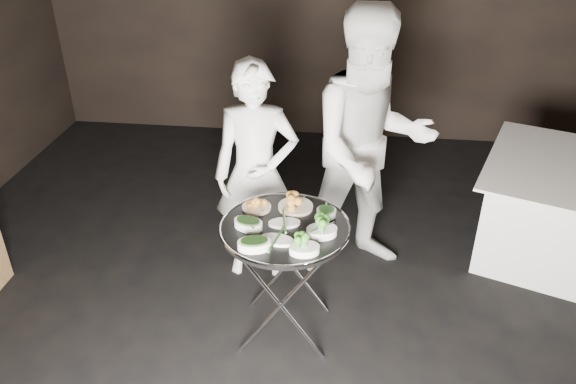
# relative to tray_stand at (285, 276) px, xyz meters

# --- Properties ---
(floor) EXTENTS (6.00, 7.00, 0.05)m
(floor) POSITION_rel_tray_stand_xyz_m (0.12, -0.37, -0.47)
(floor) COLOR black
(floor) RESTS_ON ground
(tray_stand) EXTENTS (0.54, 0.46, 0.79)m
(tray_stand) POSITION_rel_tray_stand_xyz_m (0.00, 0.00, 0.00)
(tray_stand) COLOR silver
(tray_stand) RESTS_ON floor
(serving_tray) EXTENTS (0.76, 0.76, 0.04)m
(serving_tray) POSITION_rel_tray_stand_xyz_m (-0.00, -0.00, 0.35)
(serving_tray) COLOR black
(serving_tray) RESTS_ON tray_stand
(potato_plate_a) EXTENTS (0.19, 0.19, 0.06)m
(potato_plate_a) POSITION_rel_tray_stand_xyz_m (-0.19, 0.17, 0.39)
(potato_plate_a) COLOR beige
(potato_plate_a) RESTS_ON serving_tray
(potato_plate_b) EXTENTS (0.22, 0.22, 0.08)m
(potato_plate_b) POSITION_rel_tray_stand_xyz_m (0.04, 0.21, 0.40)
(potato_plate_b) COLOR beige
(potato_plate_b) RESTS_ON serving_tray
(greens_bowl) EXTENTS (0.12, 0.12, 0.07)m
(greens_bowl) POSITION_rel_tray_stand_xyz_m (0.23, 0.14, 0.40)
(greens_bowl) COLOR silver
(greens_bowl) RESTS_ON serving_tray
(asparagus_plate_a) EXTENTS (0.20, 0.14, 0.04)m
(asparagus_plate_a) POSITION_rel_tray_stand_xyz_m (-0.01, 0.02, 0.38)
(asparagus_plate_a) COLOR silver
(asparagus_plate_a) RESTS_ON serving_tray
(asparagus_plate_b) EXTENTS (0.21, 0.14, 0.04)m
(asparagus_plate_b) POSITION_rel_tray_stand_xyz_m (-0.02, -0.15, 0.38)
(asparagus_plate_b) COLOR silver
(asparagus_plate_b) RESTS_ON serving_tray
(spinach_bowl_a) EXTENTS (0.20, 0.16, 0.07)m
(spinach_bowl_a) POSITION_rel_tray_stand_xyz_m (-0.21, -0.04, 0.40)
(spinach_bowl_a) COLOR silver
(spinach_bowl_a) RESTS_ON serving_tray
(spinach_bowl_b) EXTENTS (0.21, 0.16, 0.08)m
(spinach_bowl_b) POSITION_rel_tray_stand_xyz_m (-0.14, -0.23, 0.40)
(spinach_bowl_b) COLOR silver
(spinach_bowl_b) RESTS_ON serving_tray
(broccoli_bowl_a) EXTENTS (0.21, 0.17, 0.07)m
(broccoli_bowl_a) POSITION_rel_tray_stand_xyz_m (0.22, -0.06, 0.40)
(broccoli_bowl_a) COLOR silver
(broccoli_bowl_a) RESTS_ON serving_tray
(broccoli_bowl_b) EXTENTS (0.18, 0.15, 0.07)m
(broccoli_bowl_b) POSITION_rel_tray_stand_xyz_m (0.13, -0.24, 0.40)
(broccoli_bowl_b) COLOR silver
(broccoli_bowl_b) RESTS_ON serving_tray
(serving_utensils) EXTENTS (0.57, 0.40, 0.01)m
(serving_utensils) POSITION_rel_tray_stand_xyz_m (0.02, 0.07, 0.41)
(serving_utensils) COLOR silver
(serving_utensils) RESTS_ON serving_tray
(waiter_left) EXTENTS (0.61, 0.44, 1.58)m
(waiter_left) POSITION_rel_tray_stand_xyz_m (-0.28, 0.64, 0.35)
(waiter_left) COLOR silver
(waiter_left) RESTS_ON floor
(waiter_right) EXTENTS (1.11, 0.98, 1.91)m
(waiter_right) POSITION_rel_tray_stand_xyz_m (0.48, 0.80, 0.51)
(waiter_right) COLOR silver
(waiter_right) RESTS_ON floor
(dining_table) EXTENTS (1.29, 1.29, 0.73)m
(dining_table) POSITION_rel_tray_stand_xyz_m (2.01, 1.09, -0.07)
(dining_table) COLOR white
(dining_table) RESTS_ON floor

